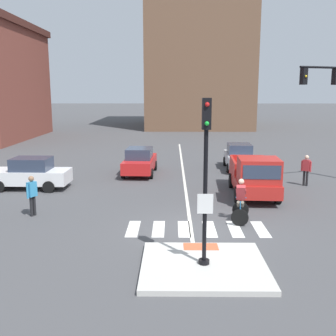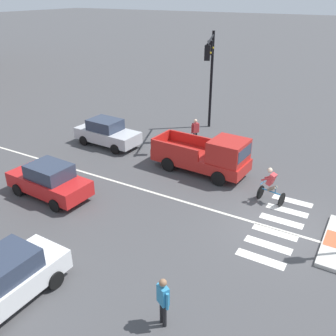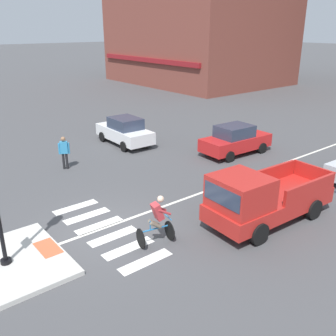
{
  "view_description": "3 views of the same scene",
  "coord_description": "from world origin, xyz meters",
  "px_view_note": "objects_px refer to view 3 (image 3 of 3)",
  "views": [
    {
      "loc": [
        -0.93,
        -14.23,
        5.04
      ],
      "look_at": [
        -1.1,
        2.63,
        1.79
      ],
      "focal_mm": 42.96,
      "sensor_mm": 36.0,
      "label": 1
    },
    {
      "loc": [
        -13.23,
        -2.51,
        8.77
      ],
      "look_at": [
        -0.01,
        5.23,
        1.4
      ],
      "focal_mm": 39.63,
      "sensor_mm": 36.0,
      "label": 2
    },
    {
      "loc": [
        10.32,
        -5.58,
        6.71
      ],
      "look_at": [
        -0.33,
        3.04,
        1.53
      ],
      "focal_mm": 40.19,
      "sensor_mm": 36.0,
      "label": 3
    }
  ],
  "objects_px": {
    "car_red_westbound_far": "(235,140)",
    "pickup_truck_red_eastbound_mid": "(262,199)",
    "car_white_cross_left": "(125,131)",
    "pedestrian_at_curb_left": "(64,150)",
    "cyclist": "(157,219)"
  },
  "relations": [
    {
      "from": "pedestrian_at_curb_left",
      "to": "car_red_westbound_far",
      "type": "bearing_deg",
      "value": 66.13
    },
    {
      "from": "pickup_truck_red_eastbound_mid",
      "to": "car_red_westbound_far",
      "type": "bearing_deg",
      "value": 138.03
    },
    {
      "from": "car_red_westbound_far",
      "to": "pickup_truck_red_eastbound_mid",
      "type": "height_order",
      "value": "pickup_truck_red_eastbound_mid"
    },
    {
      "from": "car_red_westbound_far",
      "to": "pedestrian_at_curb_left",
      "type": "height_order",
      "value": "pedestrian_at_curb_left"
    },
    {
      "from": "car_red_westbound_far",
      "to": "pedestrian_at_curb_left",
      "type": "bearing_deg",
      "value": -113.87
    },
    {
      "from": "car_white_cross_left",
      "to": "cyclist",
      "type": "bearing_deg",
      "value": -27.59
    },
    {
      "from": "pedestrian_at_curb_left",
      "to": "cyclist",
      "type": "bearing_deg",
      "value": -4.28
    },
    {
      "from": "car_white_cross_left",
      "to": "pickup_truck_red_eastbound_mid",
      "type": "relative_size",
      "value": 0.8
    },
    {
      "from": "cyclist",
      "to": "pickup_truck_red_eastbound_mid",
      "type": "bearing_deg",
      "value": 70.87
    },
    {
      "from": "pickup_truck_red_eastbound_mid",
      "to": "pedestrian_at_curb_left",
      "type": "height_order",
      "value": "pickup_truck_red_eastbound_mid"
    },
    {
      "from": "pickup_truck_red_eastbound_mid",
      "to": "cyclist",
      "type": "height_order",
      "value": "pickup_truck_red_eastbound_mid"
    },
    {
      "from": "car_white_cross_left",
      "to": "pedestrian_at_curb_left",
      "type": "height_order",
      "value": "pedestrian_at_curb_left"
    },
    {
      "from": "car_red_westbound_far",
      "to": "pickup_truck_red_eastbound_mid",
      "type": "relative_size",
      "value": 0.8
    },
    {
      "from": "car_red_westbound_far",
      "to": "cyclist",
      "type": "height_order",
      "value": "cyclist"
    },
    {
      "from": "pickup_truck_red_eastbound_mid",
      "to": "pedestrian_at_curb_left",
      "type": "xyz_separation_m",
      "value": [
        -9.64,
        -3.07,
        0.0
      ]
    }
  ]
}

